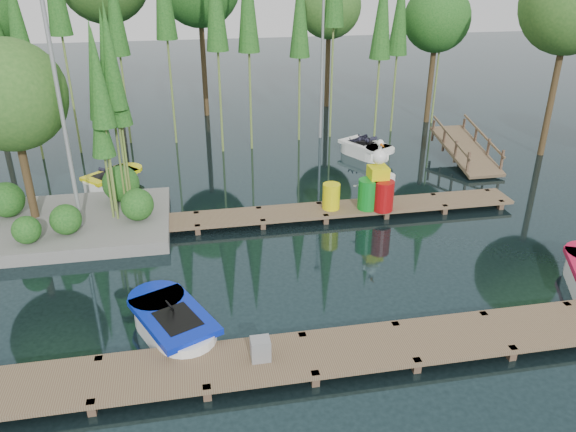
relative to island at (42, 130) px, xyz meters
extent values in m
plane|color=#192B2F|center=(6.30, -3.29, -3.18)|extent=(90.00, 90.00, 0.00)
cube|color=brown|center=(6.30, -7.79, -2.93)|extent=(18.00, 1.50, 0.10)
cube|color=brown|center=(2.00, -8.42, -3.13)|extent=(0.16, 0.16, 0.50)
cube|color=brown|center=(2.00, -7.16, -3.13)|extent=(0.16, 0.16, 0.50)
cube|color=brown|center=(4.15, -8.42, -3.13)|extent=(0.16, 0.16, 0.50)
cube|color=brown|center=(4.15, -7.16, -3.13)|extent=(0.16, 0.16, 0.50)
cube|color=brown|center=(6.30, -8.42, -3.13)|extent=(0.16, 0.16, 0.50)
cube|color=brown|center=(6.30, -7.16, -3.13)|extent=(0.16, 0.16, 0.50)
cube|color=brown|center=(8.45, -8.42, -3.13)|extent=(0.16, 0.16, 0.50)
cube|color=brown|center=(8.45, -7.16, -3.13)|extent=(0.16, 0.16, 0.50)
cube|color=brown|center=(10.60, -8.42, -3.13)|extent=(0.16, 0.16, 0.50)
cube|color=brown|center=(10.60, -7.16, -3.13)|extent=(0.16, 0.16, 0.50)
cube|color=brown|center=(12.75, -7.16, -3.13)|extent=(0.16, 0.16, 0.50)
cube|color=brown|center=(7.30, -0.79, -2.93)|extent=(15.00, 1.20, 0.10)
cube|color=brown|center=(0.20, -1.27, -3.13)|extent=(0.16, 0.16, 0.50)
cube|color=brown|center=(0.20, -0.31, -3.13)|extent=(0.16, 0.16, 0.50)
cube|color=brown|center=(2.23, -1.27, -3.13)|extent=(0.16, 0.16, 0.50)
cube|color=brown|center=(2.23, -0.31, -3.13)|extent=(0.16, 0.16, 0.50)
cube|color=brown|center=(4.26, -1.27, -3.13)|extent=(0.16, 0.16, 0.50)
cube|color=brown|center=(4.26, -0.31, -3.13)|extent=(0.16, 0.16, 0.50)
cube|color=brown|center=(6.28, -1.27, -3.13)|extent=(0.16, 0.16, 0.50)
cube|color=brown|center=(6.28, -0.31, -3.13)|extent=(0.16, 0.16, 0.50)
cube|color=brown|center=(8.31, -1.27, -3.13)|extent=(0.16, 0.16, 0.50)
cube|color=brown|center=(8.31, -0.31, -3.13)|extent=(0.16, 0.16, 0.50)
cube|color=brown|center=(10.34, -1.27, -3.13)|extent=(0.16, 0.16, 0.50)
cube|color=brown|center=(10.34, -0.31, -3.13)|extent=(0.16, 0.16, 0.50)
cube|color=brown|center=(12.37, -1.27, -3.13)|extent=(0.16, 0.16, 0.50)
cube|color=brown|center=(12.37, -0.31, -3.13)|extent=(0.16, 0.16, 0.50)
cube|color=brown|center=(14.40, -1.27, -3.13)|extent=(0.16, 0.16, 0.50)
cube|color=brown|center=(14.40, -0.31, -3.13)|extent=(0.16, 0.16, 0.50)
cube|color=slate|center=(0.30, -0.29, -3.00)|extent=(6.20, 4.20, 0.42)
sphere|color=#2A6521|center=(-1.50, 0.31, -2.24)|extent=(1.10, 1.10, 1.10)
sphere|color=#2A6521|center=(0.50, -1.29, -2.34)|extent=(0.90, 0.90, 0.90)
sphere|color=#2A6521|center=(1.90, 0.91, -2.19)|extent=(1.20, 1.20, 1.20)
sphere|color=#2A6521|center=(-0.50, -1.69, -2.39)|extent=(0.80, 0.80, 0.80)
sphere|color=#2A6521|center=(2.50, -0.69, -2.29)|extent=(1.00, 1.00, 1.00)
cylinder|color=#45341D|center=(-0.70, 0.11, -1.18)|extent=(0.24, 0.24, 3.60)
sphere|color=#3C6C26|center=(-0.70, 0.11, 1.02)|extent=(3.20, 3.20, 3.20)
cylinder|color=olive|center=(2.04, 0.27, -0.22)|extent=(0.07, 0.07, 5.93)
cone|color=#2A6521|center=(2.04, 0.27, 1.86)|extent=(0.70, 0.70, 2.97)
cylinder|color=olive|center=(1.73, 0.11, -0.35)|extent=(0.07, 0.07, 5.66)
cone|color=#2A6521|center=(1.73, 0.11, 1.63)|extent=(0.70, 0.70, 2.83)
cylinder|color=olive|center=(2.23, 0.30, -0.57)|extent=(0.07, 0.07, 5.22)
cone|color=#2A6521|center=(2.23, 0.30, 1.26)|extent=(0.70, 0.70, 2.61)
cylinder|color=olive|center=(1.85, -0.51, -0.42)|extent=(0.07, 0.07, 5.53)
cone|color=#2A6521|center=(1.85, -0.51, 1.52)|extent=(0.70, 0.70, 2.76)
cylinder|color=olive|center=(1.71, -0.39, -1.18)|extent=(0.07, 0.07, 4.01)
cone|color=#2A6521|center=(1.71, -0.39, 0.23)|extent=(0.70, 0.70, 2.01)
cylinder|color=olive|center=(2.17, 0.16, -0.13)|extent=(0.07, 0.07, 6.11)
cone|color=#2A6521|center=(2.17, 0.16, 2.01)|extent=(0.70, 0.70, 3.05)
cylinder|color=#45341D|center=(19.04, 3.61, -0.15)|extent=(0.26, 0.26, 6.06)
sphere|color=#3C6C26|center=(19.04, 3.61, 2.87)|extent=(3.81, 3.81, 3.81)
cylinder|color=#45341D|center=(16.28, 9.35, -0.67)|extent=(0.26, 0.26, 5.02)
sphere|color=#2A6521|center=(16.28, 9.35, 1.84)|extent=(3.16, 3.16, 3.16)
cylinder|color=#45341D|center=(12.04, 13.41, -0.53)|extent=(0.26, 0.26, 5.31)
sphere|color=#3C6C26|center=(12.04, 13.41, 2.12)|extent=(3.34, 3.34, 3.34)
cylinder|color=#45341D|center=(5.30, 12.74, 0.05)|extent=(0.26, 0.26, 6.46)
cylinder|color=#45341D|center=(0.88, 12.71, 0.24)|extent=(0.26, 0.26, 6.85)
cylinder|color=olive|center=(-1.86, 6.94, 0.55)|extent=(0.09, 0.09, 7.48)
cone|color=#2A6521|center=(-1.86, 6.94, 2.65)|extent=(0.90, 0.90, 4.11)
cylinder|color=olive|center=(-0.41, 7.53, 1.65)|extent=(0.09, 0.09, 9.66)
cylinder|color=olive|center=(1.62, 8.54, 0.66)|extent=(0.09, 0.09, 7.69)
cone|color=#2A6521|center=(1.62, 8.54, 2.81)|extent=(0.90, 0.90, 4.23)
cylinder|color=olive|center=(3.67, 8.19, 1.31)|extent=(0.09, 0.09, 8.99)
cylinder|color=olive|center=(5.66, 6.58, 1.03)|extent=(0.09, 0.09, 8.44)
cylinder|color=olive|center=(6.95, 6.71, 0.93)|extent=(0.09, 0.09, 8.22)
cylinder|color=olive|center=(9.25, 7.58, 0.52)|extent=(0.09, 0.09, 7.41)
cone|color=#2A6521|center=(9.25, 7.58, 2.59)|extent=(0.90, 0.90, 4.07)
cylinder|color=olive|center=(10.79, 7.80, 1.70)|extent=(0.09, 0.09, 9.77)
cylinder|color=olive|center=(12.54, 6.54, 0.52)|extent=(0.09, 0.09, 7.40)
cone|color=#2A6521|center=(12.54, 6.54, 2.59)|extent=(0.90, 0.90, 4.07)
cylinder|color=olive|center=(13.93, 8.13, 0.39)|extent=(0.09, 0.09, 7.14)
cone|color=#2A6521|center=(13.93, 8.13, 2.39)|extent=(0.90, 0.90, 3.93)
cylinder|color=olive|center=(16.47, 9.13, 1.12)|extent=(0.09, 0.09, 8.61)
cylinder|color=gray|center=(0.80, -0.79, 0.32)|extent=(0.12, 0.12, 7.00)
cylinder|color=gray|center=(10.30, 7.71, 0.32)|extent=(0.12, 0.12, 7.00)
cube|color=brown|center=(15.30, 3.21, -2.63)|extent=(1.50, 3.94, 0.95)
cube|color=brown|center=(14.60, 1.61, -2.59)|extent=(0.08, 0.08, 0.90)
cube|color=brown|center=(14.60, 2.71, -2.48)|extent=(0.08, 0.08, 0.90)
cube|color=brown|center=(14.60, 3.81, -2.37)|extent=(0.08, 0.08, 0.90)
cube|color=brown|center=(14.60, 4.91, -2.26)|extent=(0.08, 0.08, 0.90)
cube|color=brown|center=(14.60, 3.21, -2.03)|extent=(0.06, 3.54, 0.83)
cube|color=brown|center=(16.00, 1.61, -2.59)|extent=(0.08, 0.08, 0.90)
cube|color=brown|center=(16.00, 2.71, -2.48)|extent=(0.08, 0.08, 0.90)
cube|color=brown|center=(16.00, 3.81, -2.37)|extent=(0.08, 0.08, 0.90)
cube|color=brown|center=(16.00, 4.91, -2.26)|extent=(0.08, 0.08, 0.90)
cube|color=brown|center=(16.00, 3.21, -2.03)|extent=(0.06, 3.54, 0.83)
cube|color=white|center=(3.55, -6.31, -2.97)|extent=(1.70, 1.71, 0.59)
cylinder|color=white|center=(3.27, -5.72, -2.97)|extent=(1.70, 1.70, 0.59)
cylinder|color=white|center=(3.82, -6.90, -2.97)|extent=(1.70, 1.70, 0.59)
cube|color=#061DA9|center=(3.55, -6.31, -2.65)|extent=(2.12, 2.57, 0.15)
cylinder|color=#061DA9|center=(3.15, -5.46, -2.65)|extent=(1.73, 1.73, 0.15)
cube|color=black|center=(3.64, -6.51, -2.60)|extent=(1.16, 1.29, 0.06)
torus|color=black|center=(3.48, -6.17, -2.44)|extent=(0.27, 0.33, 0.28)
cube|color=white|center=(1.27, 3.26, -3.00)|extent=(1.52, 1.52, 0.49)
cylinder|color=white|center=(1.67, 3.63, -3.00)|extent=(1.51, 1.51, 0.49)
cylinder|color=white|center=(0.87, 2.90, -3.00)|extent=(1.51, 1.51, 0.49)
cube|color=yellow|center=(1.27, 3.26, -2.74)|extent=(2.12, 2.07, 0.13)
cylinder|color=yellow|center=(1.85, 3.80, -2.74)|extent=(1.55, 1.55, 0.13)
cube|color=black|center=(1.14, 3.14, -2.70)|extent=(1.10, 1.09, 0.05)
torus|color=black|center=(1.37, 3.36, -2.56)|extent=(0.27, 0.26, 0.24)
imported|color=#1E1E2D|center=(1.10, 3.11, -2.48)|extent=(0.48, 0.48, 0.87)
cube|color=white|center=(11.56, 4.90, -2.99)|extent=(1.60, 1.61, 0.54)
cylinder|color=white|center=(11.84, 4.38, -2.99)|extent=(1.60, 1.60, 0.54)
cylinder|color=white|center=(11.28, 5.43, -2.99)|extent=(1.60, 1.60, 0.54)
cube|color=white|center=(11.56, 4.90, -2.69)|extent=(2.03, 2.38, 0.14)
cylinder|color=white|center=(11.97, 4.14, -2.69)|extent=(1.63, 1.63, 0.14)
cube|color=black|center=(11.47, 5.08, -2.65)|extent=(1.11, 1.20, 0.06)
torus|color=black|center=(11.63, 4.77, -2.49)|extent=(0.26, 0.31, 0.26)
imported|color=#1E1E2D|center=(11.45, 5.12, -2.45)|extent=(0.45, 0.49, 0.89)
imported|color=#1E1E2D|center=(11.91, 4.97, -2.50)|extent=(0.34, 0.38, 0.67)
cube|color=gray|center=(5.29, -7.79, -2.64)|extent=(0.40, 0.34, 0.49)
cylinder|color=yellow|center=(8.60, -0.79, -2.46)|extent=(0.57, 0.57, 0.85)
cylinder|color=#0E7F20|center=(9.77, -1.00, -2.39)|extent=(0.66, 0.66, 0.99)
cylinder|color=white|center=(10.43, -0.67, -2.39)|extent=(0.66, 0.66, 0.99)
cylinder|color=#9E0B0D|center=(10.21, -1.22, -2.39)|extent=(0.66, 0.66, 0.99)
cube|color=yellow|center=(10.10, -0.89, -1.70)|extent=(0.60, 0.60, 0.38)
sphere|color=white|center=(10.10, -0.89, -1.18)|extent=(0.48, 0.48, 0.48)
cylinder|color=white|center=(10.10, -0.89, -0.90)|extent=(0.11, 0.11, 0.33)
sphere|color=white|center=(10.10, -0.89, -0.72)|extent=(0.22, 0.22, 0.22)
cone|color=orange|center=(10.10, -1.11, -0.74)|extent=(0.11, 0.33, 0.11)
cube|color=white|center=(10.10, -0.89, -1.18)|extent=(0.60, 0.07, 0.20)
cylinder|color=gray|center=(9.59, -0.79, -2.57)|extent=(0.10, 0.10, 0.62)
sphere|color=white|center=(9.59, -0.79, -2.16)|extent=(0.21, 0.21, 0.21)
cube|color=gray|center=(9.59, -0.79, -2.16)|extent=(0.52, 0.04, 0.04)
cone|color=orange|center=(9.59, -0.92, -2.16)|extent=(0.04, 0.10, 0.04)
camera|label=1|loc=(4.15, -16.93, 4.70)|focal=35.00mm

